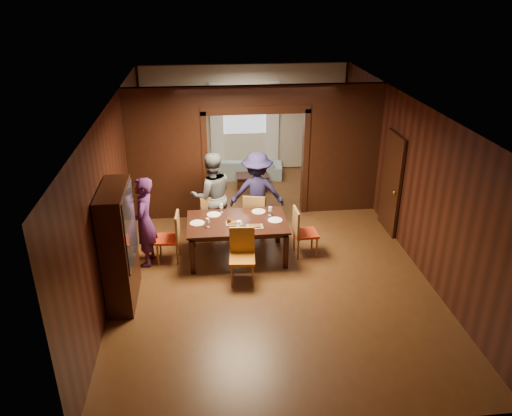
{
  "coord_description": "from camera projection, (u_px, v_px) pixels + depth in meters",
  "views": [
    {
      "loc": [
        -1.09,
        -8.68,
        4.91
      ],
      "look_at": [
        -0.21,
        -0.4,
        1.05
      ],
      "focal_mm": 35.0,
      "sensor_mm": 36.0,
      "label": 1
    }
  ],
  "objects": [
    {
      "name": "person_purple",
      "position": [
        144.0,
        222.0,
        9.08
      ],
      "size": [
        0.48,
        0.67,
        1.71
      ],
      "primitive_type": "imported",
      "rotation": [
        0.0,
        0.0,
        -1.69
      ],
      "color": "#4A1E58",
      "rests_on": "floor"
    },
    {
      "name": "sofa",
      "position": [
        247.0,
        168.0,
        13.35
      ],
      "size": [
        1.93,
        0.92,
        0.55
      ],
      "primitive_type": "imported",
      "rotation": [
        0.0,
        0.0,
        3.04
      ],
      "color": "#94B2C1",
      "rests_on": "floor"
    },
    {
      "name": "hutch",
      "position": [
        119.0,
        246.0,
        7.98
      ],
      "size": [
        0.4,
        1.2,
        2.0
      ],
      "primitive_type": "cube",
      "color": "black",
      "rests_on": "floor"
    },
    {
      "name": "chair_near",
      "position": [
        242.0,
        257.0,
        8.66
      ],
      "size": [
        0.48,
        0.48,
        0.97
      ],
      "primitive_type": null,
      "rotation": [
        0.0,
        0.0,
        -0.09
      ],
      "color": "orange",
      "rests_on": "floor"
    },
    {
      "name": "plate_right",
      "position": [
        275.0,
        220.0,
        9.36
      ],
      "size": [
        0.27,
        0.27,
        0.01
      ],
      "primitive_type": "cylinder",
      "color": "white",
      "rests_on": "dining_table"
    },
    {
      "name": "wineglass_left",
      "position": [
        208.0,
        223.0,
        9.07
      ],
      "size": [
        0.08,
        0.08,
        0.18
      ],
      "primitive_type": null,
      "color": "silver",
      "rests_on": "dining_table"
    },
    {
      "name": "room_walls",
      "position": [
        254.0,
        146.0,
        11.06
      ],
      "size": [
        5.52,
        9.01,
        2.9
      ],
      "color": "black",
      "rests_on": "floor"
    },
    {
      "name": "plate_far_r",
      "position": [
        259.0,
        211.0,
        9.7
      ],
      "size": [
        0.27,
        0.27,
        0.01
      ],
      "primitive_type": "cylinder",
      "color": "silver",
      "rests_on": "dining_table"
    },
    {
      "name": "chair_far_l",
      "position": [
        209.0,
        215.0,
        10.2
      ],
      "size": [
        0.53,
        0.53,
        0.97
      ],
      "primitive_type": null,
      "rotation": [
        0.0,
        0.0,
        3.39
      ],
      "color": "#D04213",
      "rests_on": "floor"
    },
    {
      "name": "plate_near",
      "position": [
        237.0,
        230.0,
        8.98
      ],
      "size": [
        0.27,
        0.27,
        0.01
      ],
      "primitive_type": "cylinder",
      "color": "white",
      "rests_on": "dining_table"
    },
    {
      "name": "chair_right",
      "position": [
        306.0,
        232.0,
        9.53
      ],
      "size": [
        0.46,
        0.46,
        0.97
      ],
      "primitive_type": null,
      "rotation": [
        0.0,
        0.0,
        1.61
      ],
      "color": "red",
      "rests_on": "floor"
    },
    {
      "name": "wineglass_right",
      "position": [
        270.0,
        211.0,
        9.52
      ],
      "size": [
        0.08,
        0.08,
        0.18
      ],
      "primitive_type": null,
      "color": "white",
      "rests_on": "dining_table"
    },
    {
      "name": "plate_far_l",
      "position": [
        214.0,
        215.0,
        9.58
      ],
      "size": [
        0.27,
        0.27,
        0.01
      ],
      "primitive_type": "cylinder",
      "color": "white",
      "rests_on": "dining_table"
    },
    {
      "name": "plate_left",
      "position": [
        197.0,
        223.0,
        9.25
      ],
      "size": [
        0.27,
        0.27,
        0.01
      ],
      "primitive_type": "cylinder",
      "color": "silver",
      "rests_on": "dining_table"
    },
    {
      "name": "dining_table",
      "position": [
        237.0,
        239.0,
        9.49
      ],
      "size": [
        1.87,
        1.16,
        0.76
      ],
      "primitive_type": "cube",
      "color": "black",
      "rests_on": "floor"
    },
    {
      "name": "curtain_right",
      "position": [
        272.0,
        126.0,
        13.51
      ],
      "size": [
        0.35,
        0.06,
        2.4
      ],
      "primitive_type": "cube",
      "color": "white",
      "rests_on": "back_wall"
    },
    {
      "name": "condiment_jar",
      "position": [
        229.0,
        221.0,
        9.22
      ],
      "size": [
        0.08,
        0.08,
        0.11
      ],
      "primitive_type": null,
      "color": "#4C2511",
      "rests_on": "dining_table"
    },
    {
      "name": "ceiling",
      "position": [
        265.0,
        103.0,
        8.78
      ],
      "size": [
        5.5,
        9.0,
        0.02
      ],
      "primitive_type": "cube",
      "color": "silver",
      "rests_on": "room_walls"
    },
    {
      "name": "window_far",
      "position": [
        244.0,
        110.0,
        13.29
      ],
      "size": [
        1.2,
        0.03,
        1.3
      ],
      "primitive_type": "cube",
      "color": "silver",
      "rests_on": "back_wall"
    },
    {
      "name": "wineglass_far",
      "position": [
        221.0,
        208.0,
        9.64
      ],
      "size": [
        0.08,
        0.08,
        0.18
      ],
      "primitive_type": null,
      "color": "white",
      "rests_on": "dining_table"
    },
    {
      "name": "tumbler",
      "position": [
        239.0,
        225.0,
        9.05
      ],
      "size": [
        0.07,
        0.07,
        0.14
      ],
      "primitive_type": "cylinder",
      "color": "silver",
      "rests_on": "dining_table"
    },
    {
      "name": "coffee_table",
      "position": [
        252.0,
        182.0,
        12.61
      ],
      "size": [
        0.8,
        0.5,
        0.4
      ],
      "primitive_type": "cube",
      "color": "black",
      "rests_on": "floor"
    },
    {
      "name": "chair_left",
      "position": [
        168.0,
        237.0,
        9.33
      ],
      "size": [
        0.47,
        0.47,
        0.97
      ],
      "primitive_type": null,
      "rotation": [
        0.0,
        0.0,
        -1.63
      ],
      "color": "red",
      "rests_on": "floor"
    },
    {
      "name": "serving_bowl",
      "position": [
        239.0,
        217.0,
        9.41
      ],
      "size": [
        0.31,
        0.31,
        0.08
      ],
      "primitive_type": "imported",
      "color": "black",
      "rests_on": "dining_table"
    },
    {
      "name": "door_right",
      "position": [
        392.0,
        183.0,
        10.26
      ],
      "size": [
        0.06,
        0.9,
        2.1
      ],
      "primitive_type": "cube",
      "color": "black",
      "rests_on": "floor"
    },
    {
      "name": "platter_b",
      "position": [
        255.0,
        226.0,
        9.1
      ],
      "size": [
        0.3,
        0.2,
        0.04
      ],
      "primitive_type": "cube",
      "color": "gray",
      "rests_on": "dining_table"
    },
    {
      "name": "person_navy",
      "position": [
        257.0,
        192.0,
        10.3
      ],
      "size": [
        1.17,
        0.74,
        1.74
      ],
      "primitive_type": "imported",
      "rotation": [
        0.0,
        0.0,
        3.06
      ],
      "color": "#1D193F",
      "rests_on": "floor"
    },
    {
      "name": "person_grey",
      "position": [
        212.0,
        196.0,
        10.04
      ],
      "size": [
        1.0,
        0.84,
        1.82
      ],
      "primitive_type": "imported",
      "rotation": [
        0.0,
        0.0,
        3.33
      ],
      "color": "#4F5156",
      "rests_on": "floor"
    },
    {
      "name": "floor",
      "position": [
        264.0,
        247.0,
        10.0
      ],
      "size": [
        9.0,
        9.0,
        0.0
      ],
      "primitive_type": "plane",
      "color": "#592F19",
      "rests_on": "ground"
    },
    {
      "name": "chair_far_r",
      "position": [
        255.0,
        214.0,
        10.23
      ],
      "size": [
        0.52,
        0.52,
        0.97
      ],
      "primitive_type": null,
      "rotation": [
        0.0,
        0.0,
        2.93
      ],
      "color": "red",
      "rests_on": "floor"
    },
    {
      "name": "platter_a",
      "position": [
        234.0,
        223.0,
        9.23
      ],
      "size": [
        0.3,
        0.2,
        0.04
      ],
      "primitive_type": "cube",
      "color": "gray",
      "rests_on": "dining_table"
    },
    {
      "name": "curtain_left",
      "position": [
        217.0,
        127.0,
        13.37
      ],
      "size": [
        0.35,
        0.06,
        2.4
      ],
      "primitive_type": "cube",
      "color": "white",
      "rests_on": "back_wall"
    }
  ]
}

